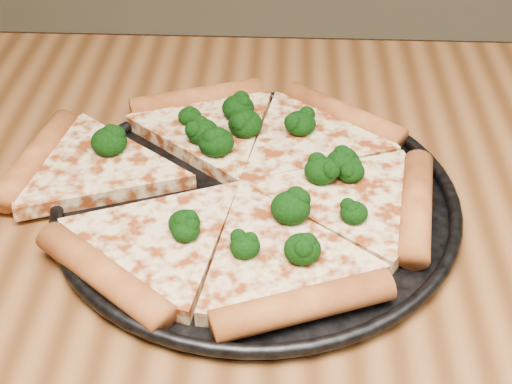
{
  "coord_description": "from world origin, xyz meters",
  "views": [
    {
      "loc": [
        -0.04,
        -0.39,
        1.16
      ],
      "look_at": [
        -0.06,
        0.11,
        0.77
      ],
      "focal_mm": 50.92,
      "sensor_mm": 36.0,
      "label": 1
    }
  ],
  "objects": [
    {
      "name": "pizza",
      "position": [
        -0.09,
        0.12,
        0.77
      ],
      "size": [
        0.4,
        0.37,
        0.03
      ],
      "rotation": [
        0.0,
        0.0,
        0.36
      ],
      "color": "beige",
      "rests_on": "pizza_pan"
    },
    {
      "name": "pizza_pan",
      "position": [
        -0.06,
        0.11,
        0.76
      ],
      "size": [
        0.36,
        0.36,
        0.02
      ],
      "color": "black",
      "rests_on": "dining_table"
    },
    {
      "name": "broccoli_florets",
      "position": [
        -0.07,
        0.14,
        0.78
      ],
      "size": [
        0.25,
        0.24,
        0.03
      ],
      "color": "black",
      "rests_on": "pizza"
    },
    {
      "name": "dining_table",
      "position": [
        0.0,
        0.0,
        0.66
      ],
      "size": [
        1.2,
        0.9,
        0.75
      ],
      "color": "brown",
      "rests_on": "ground"
    }
  ]
}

